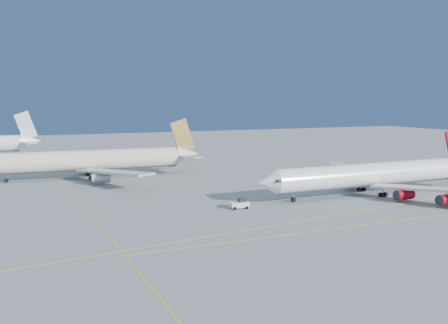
{
  "coord_description": "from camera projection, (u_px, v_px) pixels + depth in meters",
  "views": [
    {
      "loc": [
        -55.64,
        -83.95,
        22.55
      ],
      "look_at": [
        -4.8,
        29.11,
        7.0
      ],
      "focal_mm": 40.0,
      "sensor_mm": 36.0,
      "label": 1
    }
  ],
  "objects": [
    {
      "name": "taxiway_lines",
      "position": [
        225.0,
        211.0,
        101.17
      ],
      "size": [
        118.86,
        140.0,
        0.02
      ],
      "color": "yellow",
      "rests_on": "ground"
    },
    {
      "name": "airliner_etihad",
      "position": [
        93.0,
        160.0,
        144.13
      ],
      "size": [
        64.8,
        59.8,
        16.91
      ],
      "rotation": [
        0.0,
        0.0,
        -0.06
      ],
      "color": "beige",
      "rests_on": "ground"
    },
    {
      "name": "ground",
      "position": [
        304.0,
        211.0,
        101.42
      ],
      "size": [
        500.0,
        500.0,
        0.0
      ],
      "primitive_type": "plane",
      "color": "slate",
      "rests_on": "ground"
    },
    {
      "name": "pushback_tug",
      "position": [
        240.0,
        204.0,
        103.73
      ],
      "size": [
        3.99,
        2.73,
        2.13
      ],
      "rotation": [
        0.0,
        0.0,
        -0.13
      ],
      "color": "white",
      "rests_on": "ground"
    },
    {
      "name": "airliner_virgin",
      "position": [
        374.0,
        175.0,
        119.5
      ],
      "size": [
        62.79,
        56.54,
        15.52
      ],
      "rotation": [
        0.0,
        0.0,
        0.01
      ],
      "color": "white",
      "rests_on": "ground"
    }
  ]
}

